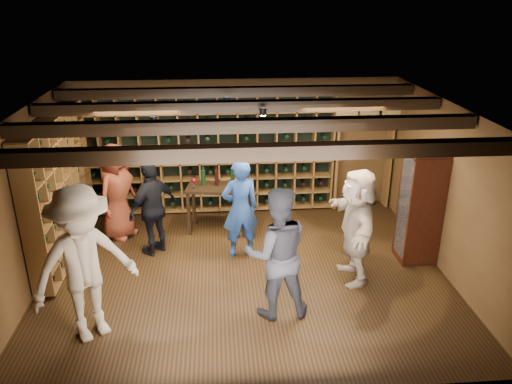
{
  "coord_description": "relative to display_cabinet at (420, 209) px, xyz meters",
  "views": [
    {
      "loc": [
        -0.37,
        -6.58,
        4.02
      ],
      "look_at": [
        0.18,
        0.2,
        1.23
      ],
      "focal_mm": 35.0,
      "sensor_mm": 36.0,
      "label": 1
    }
  ],
  "objects": [
    {
      "name": "guest_red_floral",
      "position": [
        -4.8,
        1.18,
        -0.02
      ],
      "size": [
        0.85,
        0.97,
        1.67
      ],
      "primitive_type": "imported",
      "rotation": [
        0.0,
        0.0,
        1.09
      ],
      "color": "maroon",
      "rests_on": "ground"
    },
    {
      "name": "man_blue_shirt",
      "position": [
        -2.75,
        0.36,
        -0.05
      ],
      "size": [
        0.65,
        0.49,
        1.62
      ],
      "primitive_type": "imported",
      "rotation": [
        0.0,
        0.0,
        3.34
      ],
      "color": "navy",
      "rests_on": "ground"
    },
    {
      "name": "guest_khaki",
      "position": [
        -4.69,
        -1.52,
        0.14
      ],
      "size": [
        1.48,
        1.34,
        1.99
      ],
      "primitive_type": "imported",
      "rotation": [
        0.0,
        0.0,
        0.6
      ],
      "color": "gray",
      "rests_on": "ground"
    },
    {
      "name": "tasting_table",
      "position": [
        -3.07,
        1.26,
        -0.11
      ],
      "size": [
        1.18,
        0.71,
        1.12
      ],
      "rotation": [
        0.0,
        0.0,
        -0.15
      ],
      "color": "black",
      "rests_on": "ground"
    },
    {
      "name": "ground",
      "position": [
        -2.71,
        -0.2,
        -0.86
      ],
      "size": [
        6.0,
        6.0,
        0.0
      ],
      "primitive_type": "plane",
      "color": "black",
      "rests_on": "ground"
    },
    {
      "name": "crate_shelf",
      "position": [
        -0.31,
        2.12,
        0.71
      ],
      "size": [
        1.2,
        0.32,
        2.07
      ],
      "color": "brown",
      "rests_on": "ground"
    },
    {
      "name": "guest_woman_black",
      "position": [
        -4.13,
        0.55,
        -0.08
      ],
      "size": [
        0.9,
        0.92,
        1.56
      ],
      "primitive_type": "imported",
      "rotation": [
        0.0,
        0.0,
        3.96
      ],
      "color": "black",
      "rests_on": "ground"
    },
    {
      "name": "guest_beige",
      "position": [
        -1.13,
        -0.48,
        0.0
      ],
      "size": [
        0.51,
        1.59,
        1.72
      ],
      "primitive_type": "imported",
      "rotation": [
        0.0,
        0.0,
        4.71
      ],
      "color": "tan",
      "rests_on": "ground"
    },
    {
      "name": "wine_rack_left",
      "position": [
        -5.54,
        0.62,
        0.29
      ],
      "size": [
        0.3,
        2.65,
        2.2
      ],
      "color": "brown",
      "rests_on": "ground"
    },
    {
      "name": "wine_rack_back",
      "position": [
        -3.24,
        2.13,
        0.29
      ],
      "size": [
        4.65,
        0.3,
        2.2
      ],
      "color": "brown",
      "rests_on": "ground"
    },
    {
      "name": "man_grey_suit",
      "position": [
        -2.37,
        -1.25,
        0.04
      ],
      "size": [
        0.91,
        0.73,
        1.79
      ],
      "primitive_type": "imported",
      "rotation": [
        0.0,
        0.0,
        3.2
      ],
      "color": "black",
      "rests_on": "ground"
    },
    {
      "name": "display_cabinet",
      "position": [
        0.0,
        0.0,
        0.0
      ],
      "size": [
        0.55,
        0.5,
        1.75
      ],
      "color": "#34130A",
      "rests_on": "ground"
    },
    {
      "name": "room_shell",
      "position": [
        -2.71,
        -0.15,
        1.56
      ],
      "size": [
        6.0,
        6.0,
        6.0
      ],
      "color": "brown",
      "rests_on": "ground"
    }
  ]
}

